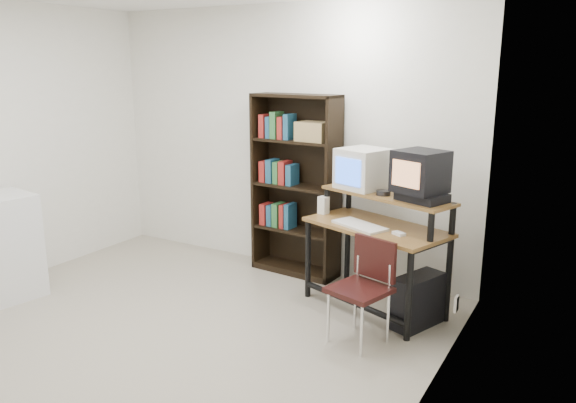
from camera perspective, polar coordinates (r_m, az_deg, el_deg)
The scene contains 17 objects.
floor at distance 4.47m, azimuth -13.93°, elevation -13.67°, with size 4.00×4.00×0.01m, color #ACA28E.
back_wall at distance 5.63m, azimuth -0.55°, elevation 6.32°, with size 4.00×0.01×2.60m, color silver.
right_wall at distance 3.03m, azimuth 13.17°, elevation -0.45°, with size 0.01×4.00×2.60m, color silver.
computer_desk at distance 4.72m, azimuth 9.09°, elevation -2.92°, with size 1.31×0.95×0.98m.
crt_monitor at distance 4.88m, azimuth 7.64°, elevation 3.27°, with size 0.48×0.48×0.36m.
vcr at distance 4.52m, azimuth 13.46°, elevation 0.38°, with size 0.36×0.26×0.08m, color black.
crt_tv at distance 4.49m, azimuth 13.29°, elevation 2.98°, with size 0.45×0.44×0.33m.
cd_spindle at distance 4.67m, azimuth 9.65°, elevation 0.81°, with size 0.12×0.12×0.05m, color #26262B.
keyboard at distance 4.63m, azimuth 7.28°, elevation -2.52°, with size 0.47×0.21×0.04m, color silver.
mousepad at distance 4.46m, azimuth 11.25°, elevation -3.51°, with size 0.22×0.18×0.01m, color black.
mouse at distance 4.45m, azimuth 11.19°, elevation -3.27°, with size 0.10×0.06×0.03m, color white.
desk_speaker at distance 4.99m, azimuth 3.62°, elevation -0.45°, with size 0.08×0.07×0.17m, color silver.
pc_tower at distance 4.61m, azimuth 13.04°, elevation -9.80°, with size 0.20×0.45×0.42m, color black.
school_chair at distance 4.22m, azimuth 7.82°, elevation -7.92°, with size 0.48×0.48×0.78m.
bookshelf at distance 5.46m, azimuth 0.88°, elevation 1.87°, with size 0.90×0.36×1.76m.
mini_fridge at distance 5.57m, azimuth -27.18°, elevation -4.12°, with size 0.63×0.64×0.93m.
wall_outlet at distance 4.41m, azimuth 16.73°, elevation -9.91°, with size 0.02×0.08×0.12m, color beige.
Camera 1 is at (2.82, -2.82, 2.02)m, focal length 35.00 mm.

